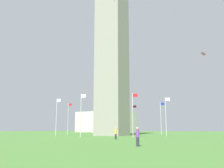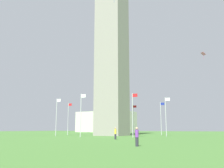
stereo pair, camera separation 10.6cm
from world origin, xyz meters
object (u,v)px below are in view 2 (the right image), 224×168
flagpole_e (133,118)px  distant_building (106,122)px  obelisk_monument (112,18)px  kite_pink_diamond (203,54)px  flagpole_w (81,113)px  person_purple_shirt (137,137)px  flagpole_ne (161,117)px  flagpole_nw (133,113)px  flagpole_sw (57,115)px  flagpole_se (99,118)px  person_yellow_shirt (115,133)px  flagpole_n (166,115)px  flagpole_s (68,117)px

flagpole_e → distant_building: distant_building is taller
obelisk_monument → kite_pink_diamond: 25.38m
flagpole_w → person_purple_shirt: 26.95m
obelisk_monument → flagpole_ne: size_ratio=7.09×
flagpole_ne → flagpole_nw: same height
flagpole_w → kite_pink_diamond: bearing=27.6°
flagpole_ne → flagpole_sw: size_ratio=1.00×
person_purple_shirt → obelisk_monument: bearing=4.0°
flagpole_se → flagpole_w: same height
obelisk_monument → flagpole_ne: bearing=44.8°
flagpole_nw → distant_building: (-44.43, 70.06, 0.59)m
person_yellow_shirt → flagpole_n: bearing=-16.6°
flagpole_n → flagpole_ne: same height
obelisk_monument → person_yellow_shirt: obelisk_monument is taller
flagpole_nw → person_purple_shirt: flagpole_nw is taller
flagpole_e → flagpole_w: size_ratio=1.00×
kite_pink_diamond → distant_building: size_ratio=0.05×
obelisk_monument → flagpole_w: bearing=-89.7°
flagpole_ne → flagpole_se: same height
person_purple_shirt → flagpole_nw: bearing=-3.5°
flagpole_ne → flagpole_e: 9.97m
flagpole_sw → flagpole_n: bearing=22.5°
flagpole_se → flagpole_sw: 18.43m
flagpole_w → person_yellow_shirt: size_ratio=4.68×
flagpole_e → person_purple_shirt: bearing=-67.0°
person_yellow_shirt → flagpole_w: bearing=51.4°
flagpole_ne → person_purple_shirt: 42.28m
flagpole_e → flagpole_s: (-13.03, -13.03, 0.00)m
flagpole_se → flagpole_w: (9.21, -22.24, 0.00)m
flagpole_sw → flagpole_w: size_ratio=1.00×
flagpole_sw → kite_pink_diamond: (30.83, 7.47, 11.87)m
flagpole_e → flagpole_se: size_ratio=1.00×
flagpole_e → flagpole_nw: bearing=-67.5°
flagpole_ne → person_yellow_shirt: size_ratio=4.68×
obelisk_monument → flagpole_se: obelisk_monument is taller
flagpole_w → distant_building: bearing=115.5°
obelisk_monument → flagpole_sw: bearing=-134.8°
flagpole_se → distant_building: (-26.00, 51.63, 0.59)m
flagpole_e → person_purple_shirt: flagpole_e is taller
obelisk_monument → kite_pink_diamond: size_ratio=40.90×
obelisk_monument → person_yellow_shirt: size_ratio=33.15×
flagpole_e → person_yellow_shirt: flagpole_e is taller
flagpole_s → flagpole_w: 18.43m
flagpole_sw → person_yellow_shirt: (19.66, -9.78, -3.67)m
obelisk_monument → person_purple_shirt: 46.84m
flagpole_nw → kite_pink_diamond: size_ratio=5.77×
flagpole_nw → obelisk_monument: bearing=135.2°
flagpole_nw → kite_pink_diamond: 18.72m
kite_pink_diamond → obelisk_monument: bearing=175.4°
flagpole_e → flagpole_s: same height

